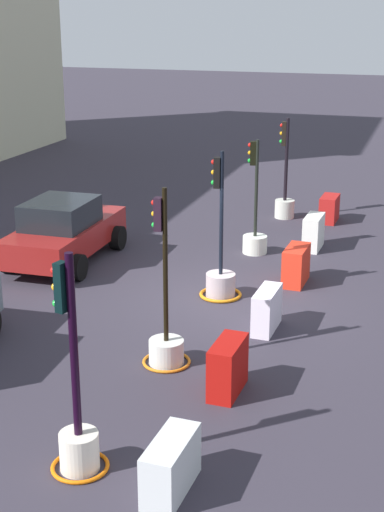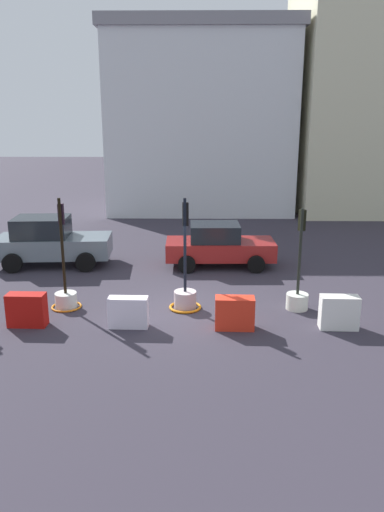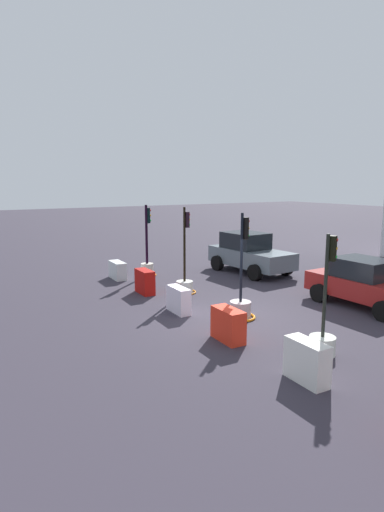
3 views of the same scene
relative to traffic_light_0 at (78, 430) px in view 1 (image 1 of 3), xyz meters
name	(u,v)px [view 1 (image 1 of 3)]	position (x,y,z in m)	size (l,w,h in m)	color
ground_plane	(227,298)	(6.99, -0.24, -0.62)	(120.00, 120.00, 0.00)	#332E39
traffic_light_0	(78,430)	(0.00, 0.00, 0.00)	(0.83, 0.83, 3.22)	beige
traffic_light_1	(166,339)	(3.51, -0.04, -0.14)	(0.89, 0.89, 3.30)	silver
traffic_light_2	(220,276)	(7.07, -0.05, -0.15)	(0.96, 0.96, 3.30)	#BBA7AB
traffic_light_3	(255,232)	(10.38, -0.04, -0.06)	(0.65, 0.65, 3.01)	silver
traffic_light_4	(285,197)	(14.10, -0.08, 0.01)	(0.60, 0.60, 3.07)	beige
construction_barrier_0	(171,466)	(-0.07, -1.40, -0.24)	(1.17, 0.50, 0.76)	silver
construction_barrier_1	(228,367)	(2.81, -1.39, -0.17)	(1.04, 0.46, 0.92)	#B0110C
construction_barrier_2	(267,310)	(5.57, -1.44, -0.20)	(1.07, 0.41, 0.85)	white
construction_barrier_3	(296,265)	(8.43, -1.50, -0.18)	(1.06, 0.50, 0.88)	red
construction_barrier_4	(313,232)	(11.22, -1.45, -0.17)	(1.03, 0.45, 0.91)	white
construction_barrier_5	(329,209)	(14.08, -1.46, -0.23)	(0.99, 0.50, 0.79)	red
car_red_compact	(64,231)	(8.22, 4.42, 0.18)	(4.12, 2.17, 1.64)	maroon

